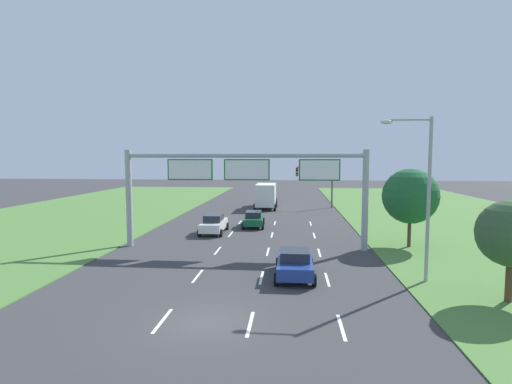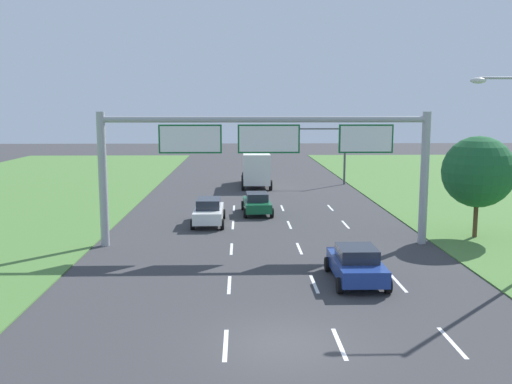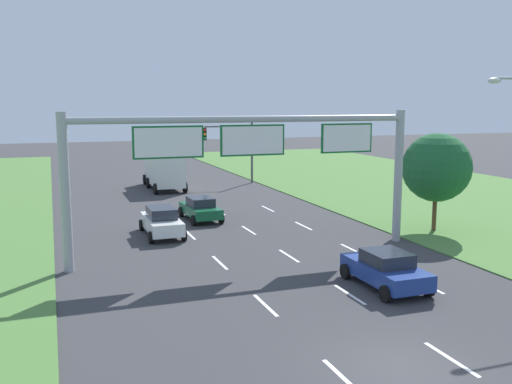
{
  "view_description": "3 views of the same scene",
  "coord_description": "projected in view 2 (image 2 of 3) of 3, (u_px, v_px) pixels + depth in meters",
  "views": [
    {
      "loc": [
        3.28,
        -14.93,
        6.45
      ],
      "look_at": [
        0.76,
        13.88,
        3.95
      ],
      "focal_mm": 28.0,
      "sensor_mm": 36.0,
      "label": 1
    },
    {
      "loc": [
        -1.27,
        -16.57,
        7.18
      ],
      "look_at": [
        -0.47,
        12.7,
        2.85
      ],
      "focal_mm": 40.0,
      "sensor_mm": 36.0,
      "label": 2
    },
    {
      "loc": [
        -8.87,
        -12.75,
        7.37
      ],
      "look_at": [
        0.05,
        12.0,
        3.24
      ],
      "focal_mm": 40.0,
      "sensor_mm": 36.0,
      "label": 3
    }
  ],
  "objects": [
    {
      "name": "car_near_red",
      "position": [
        257.0,
        203.0,
        38.96
      ],
      "size": [
        2.14,
        4.15,
        1.45
      ],
      "rotation": [
        0.0,
        0.0,
        0.05
      ],
      "color": "#145633",
      "rests_on": "ground_plane"
    },
    {
      "name": "roadside_tree_mid",
      "position": [
        478.0,
        172.0,
        31.24
      ],
      "size": [
        3.93,
        3.93,
        5.68
      ],
      "color": "#513823",
      "rests_on": "ground_plane"
    },
    {
      "name": "ground_plane",
      "position": [
        283.0,
        344.0,
        17.47
      ],
      "size": [
        200.0,
        200.0,
        0.0
      ],
      "primitive_type": "plane",
      "color": "#38383A"
    },
    {
      "name": "traffic_light_mast",
      "position": [
        325.0,
        144.0,
        53.46
      ],
      "size": [
        4.76,
        0.49,
        5.6
      ],
      "color": "#47494F",
      "rests_on": "ground_plane"
    },
    {
      "name": "car_mid_lane",
      "position": [
        209.0,
        211.0,
        35.48
      ],
      "size": [
        2.0,
        4.39,
        1.61
      ],
      "rotation": [
        0.0,
        0.0,
        0.0
      ],
      "color": "white",
      "rests_on": "ground_plane"
    },
    {
      "name": "lane_dashes_inner_left",
      "position": [
        228.0,
        310.0,
        20.39
      ],
      "size": [
        0.14,
        44.4,
        0.01
      ],
      "color": "white",
      "rests_on": "ground_plane"
    },
    {
      "name": "box_truck",
      "position": [
        256.0,
        168.0,
        52.65
      ],
      "size": [
        2.7,
        7.22,
        3.14
      ],
      "rotation": [
        0.0,
        0.0,
        -0.0
      ],
      "color": "silver",
      "rests_on": "ground_plane"
    },
    {
      "name": "lane_dashes_slip",
      "position": [
        421.0,
        309.0,
        20.58
      ],
      "size": [
        0.14,
        44.4,
        0.01
      ],
      "color": "white",
      "rests_on": "ground_plane"
    },
    {
      "name": "sign_gantry",
      "position": [
        267.0,
        151.0,
        29.5
      ],
      "size": [
        17.24,
        0.44,
        7.0
      ],
      "color": "#9EA0A5",
      "rests_on": "ground_plane"
    },
    {
      "name": "car_lead_silver",
      "position": [
        356.0,
        264.0,
        23.68
      ],
      "size": [
        2.14,
        4.17,
        1.5
      ],
      "rotation": [
        0.0,
        0.0,
        0.0
      ],
      "color": "navy",
      "rests_on": "ground_plane"
    },
    {
      "name": "lane_dashes_inner_right",
      "position": [
        325.0,
        309.0,
        20.48
      ],
      "size": [
        0.14,
        44.4,
        0.01
      ],
      "color": "white",
      "rests_on": "ground_plane"
    }
  ]
}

